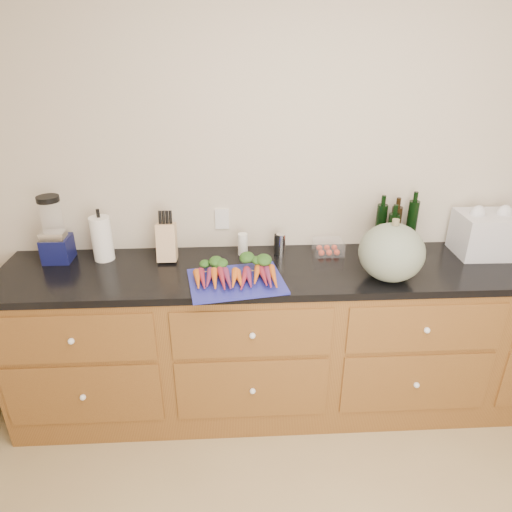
{
  "coord_description": "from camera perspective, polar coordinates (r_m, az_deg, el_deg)",
  "views": [
    {
      "loc": [
        -0.53,
        -0.93,
        2.06
      ],
      "look_at": [
        -0.42,
        1.2,
        1.06
      ],
      "focal_mm": 32.0,
      "sensor_mm": 36.0,
      "label": 1
    }
  ],
  "objects": [
    {
      "name": "wall_back",
      "position": [
        2.72,
        8.49,
        8.61
      ],
      "size": [
        4.1,
        0.05,
        2.6
      ],
      "primitive_type": "cube",
      "color": "beige",
      "rests_on": "ground"
    },
    {
      "name": "countertop",
      "position": [
        2.56,
        9.31,
        -1.67
      ],
      "size": [
        3.64,
        0.62,
        0.04
      ],
      "primitive_type": "cube",
      "color": "black",
      "rests_on": "cabinets"
    },
    {
      "name": "cutting_board",
      "position": [
        2.35,
        -2.49,
        -3.19
      ],
      "size": [
        0.53,
        0.43,
        0.01
      ],
      "primitive_type": "cube",
      "rotation": [
        0.0,
        0.0,
        0.16
      ],
      "color": "navy",
      "rests_on": "countertop"
    },
    {
      "name": "tomato_box",
      "position": [
        2.69,
        9.01,
        1.1
      ],
      "size": [
        0.17,
        0.13,
        0.08
      ],
      "primitive_type": "cube",
      "color": "white",
      "rests_on": "countertop"
    },
    {
      "name": "paper_towel",
      "position": [
        2.69,
        -18.71,
        2.07
      ],
      "size": [
        0.11,
        0.11,
        0.25
      ],
      "primitive_type": "cylinder",
      "color": "white",
      "rests_on": "countertop"
    },
    {
      "name": "grinder_salt",
      "position": [
        2.63,
        -1.66,
        1.47
      ],
      "size": [
        0.06,
        0.06,
        0.13
      ],
      "primitive_type": "cylinder",
      "color": "white",
      "rests_on": "countertop"
    },
    {
      "name": "canister_chrome",
      "position": [
        2.65,
        3.12,
        1.51
      ],
      "size": [
        0.05,
        0.05,
        0.12
      ],
      "primitive_type": "cylinder",
      "color": "silver",
      "rests_on": "countertop"
    },
    {
      "name": "grocery_bag",
      "position": [
        2.94,
        26.84,
        2.43
      ],
      "size": [
        0.34,
        0.27,
        0.24
      ],
      "primitive_type": null,
      "rotation": [
        0.0,
        0.0,
        -0.02
      ],
      "color": "silver",
      "rests_on": "countertop"
    },
    {
      "name": "blender_appliance",
      "position": [
        2.76,
        -23.89,
        2.64
      ],
      "size": [
        0.15,
        0.15,
        0.38
      ],
      "color": "#0E1144",
      "rests_on": "countertop"
    },
    {
      "name": "cabinets",
      "position": [
        2.8,
        8.65,
        -10.31
      ],
      "size": [
        3.6,
        0.64,
        0.9
      ],
      "color": "brown",
      "rests_on": "ground"
    },
    {
      "name": "grinder_pepper",
      "position": [
        2.65,
        2.8,
        1.48
      ],
      "size": [
        0.05,
        0.05,
        0.12
      ],
      "primitive_type": "cylinder",
      "color": "black",
      "rests_on": "countertop"
    },
    {
      "name": "knife_block",
      "position": [
        2.61,
        -11.09,
        1.72
      ],
      "size": [
        0.11,
        0.11,
        0.21
      ],
      "primitive_type": "cube",
      "color": "tan",
      "rests_on": "countertop"
    },
    {
      "name": "carrots",
      "position": [
        2.37,
        -2.51,
        -2.18
      ],
      "size": [
        0.43,
        0.29,
        0.06
      ],
      "color": "orange",
      "rests_on": "cutting_board"
    },
    {
      "name": "squash",
      "position": [
        2.43,
        16.58,
        0.43
      ],
      "size": [
        0.33,
        0.33,
        0.3
      ],
      "primitive_type": "ellipsoid",
      "color": "#5D6B59",
      "rests_on": "countertop"
    },
    {
      "name": "bottles",
      "position": [
        2.8,
        16.99,
        3.35
      ],
      "size": [
        0.24,
        0.13,
        0.29
      ],
      "color": "black",
      "rests_on": "countertop"
    }
  ]
}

